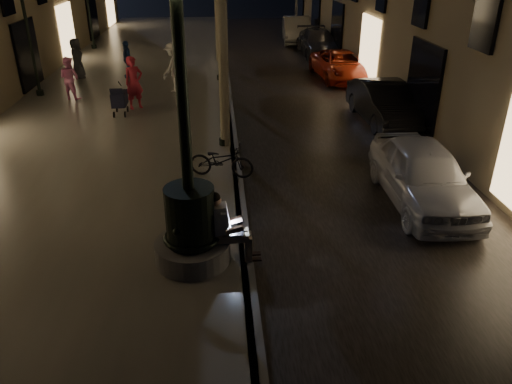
{
  "coord_description": "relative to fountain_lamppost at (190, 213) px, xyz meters",
  "views": [
    {
      "loc": [
        -0.44,
        -5.89,
        5.5
      ],
      "look_at": [
        0.26,
        3.0,
        1.08
      ],
      "focal_mm": 35.0,
      "sensor_mm": 36.0,
      "label": 1
    }
  ],
  "objects": [
    {
      "name": "promenade",
      "position": [
        -3.0,
        13.0,
        -1.11
      ],
      "size": [
        8.0,
        45.0,
        0.2
      ],
      "primitive_type": "cube",
      "color": "#646058",
      "rests_on": "ground"
    },
    {
      "name": "lamp_curb_b",
      "position": [
        0.7,
        14.0,
        2.02
      ],
      "size": [
        0.36,
        0.36,
        4.81
      ],
      "color": "black",
      "rests_on": "promenade"
    },
    {
      "name": "pedestrian_dark",
      "position": [
        -5.54,
        14.86,
        -0.16
      ],
      "size": [
        0.82,
        0.98,
        1.7
      ],
      "primitive_type": "imported",
      "rotation": [
        0.0,
        0.0,
        1.97
      ],
      "color": "#333439",
      "rests_on": "promenade"
    },
    {
      "name": "lamp_left_b",
      "position": [
        -6.4,
        12.0,
        2.02
      ],
      "size": [
        0.36,
        0.36,
        4.81
      ],
      "color": "black",
      "rests_on": "promenade"
    },
    {
      "name": "car_third",
      "position": [
        6.18,
        14.52,
        -0.6
      ],
      "size": [
        2.34,
        4.56,
        1.23
      ],
      "primitive_type": "imported",
      "rotation": [
        0.0,
        0.0,
        0.07
      ],
      "color": "maroon",
      "rests_on": "ground"
    },
    {
      "name": "seated_man_laptop",
      "position": [
        0.61,
        0.0,
        -0.28
      ],
      "size": [
        1.03,
        0.35,
        1.4
      ],
      "color": "gray",
      "rests_on": "promenade"
    },
    {
      "name": "pedestrian_pink",
      "position": [
        -4.99,
        11.38,
        -0.21
      ],
      "size": [
        0.96,
        0.87,
        1.6
      ],
      "primitive_type": "imported",
      "rotation": [
        0.0,
        0.0,
        2.71
      ],
      "color": "pink",
      "rests_on": "promenade"
    },
    {
      "name": "ground",
      "position": [
        1.0,
        13.0,
        -1.21
      ],
      "size": [
        120.0,
        120.0,
        0.0
      ],
      "primitive_type": "plane",
      "color": "black",
      "rests_on": "ground"
    },
    {
      "name": "curb_strip",
      "position": [
        1.0,
        13.0,
        -1.11
      ],
      "size": [
        0.25,
        45.0,
        0.2
      ],
      "primitive_type": "cube",
      "color": "#59595B",
      "rests_on": "ground"
    },
    {
      "name": "pedestrian_white",
      "position": [
        -1.13,
        12.19,
        -0.05
      ],
      "size": [
        1.28,
        1.44,
        1.93
      ],
      "primitive_type": "imported",
      "rotation": [
        0.0,
        0.0,
        4.14
      ],
      "color": "white",
      "rests_on": "promenade"
    },
    {
      "name": "car_rear",
      "position": [
        6.2,
        20.04,
        -0.54
      ],
      "size": [
        1.97,
        4.68,
        1.35
      ],
      "primitive_type": "imported",
      "rotation": [
        0.0,
        0.0,
        0.02
      ],
      "color": "#323238",
      "rests_on": "ground"
    },
    {
      "name": "bicycle",
      "position": [
        0.6,
        3.75,
        -0.58
      ],
      "size": [
        1.75,
        0.99,
        0.87
      ],
      "primitive_type": "imported",
      "rotation": [
        0.0,
        0.0,
        1.31
      ],
      "color": "black",
      "rests_on": "promenade"
    },
    {
      "name": "cobble_lane",
      "position": [
        4.0,
        13.0,
        -1.2
      ],
      "size": [
        6.0,
        45.0,
        0.02
      ],
      "primitive_type": "cube",
      "color": "black",
      "rests_on": "ground"
    },
    {
      "name": "lamp_curb_a",
      "position": [
        0.7,
        6.0,
        2.02
      ],
      "size": [
        0.36,
        0.36,
        4.81
      ],
      "color": "black",
      "rests_on": "promenade"
    },
    {
      "name": "pedestrian_red",
      "position": [
        -2.38,
        9.95,
        -0.09
      ],
      "size": [
        0.81,
        0.74,
        1.85
      ],
      "primitive_type": "imported",
      "rotation": [
        0.0,
        0.0,
        0.58
      ],
      "color": "#BF263A",
      "rests_on": "promenade"
    },
    {
      "name": "stroller",
      "position": [
        -2.81,
        9.19,
        -0.45
      ],
      "size": [
        0.47,
        1.1,
        1.13
      ],
      "rotation": [
        0.0,
        0.0,
        0.01
      ],
      "color": "black",
      "rests_on": "promenade"
    },
    {
      "name": "car_fifth",
      "position": [
        5.62,
        24.17,
        -0.45
      ],
      "size": [
        2.0,
        4.77,
        1.53
      ],
      "primitive_type": "imported",
      "rotation": [
        0.0,
        0.0,
        -0.08
      ],
      "color": "#9F9E9A",
      "rests_on": "ground"
    },
    {
      "name": "car_front",
      "position": [
        5.27,
        2.33,
        -0.49
      ],
      "size": [
        1.77,
        4.26,
        1.44
      ],
      "primitive_type": "imported",
      "rotation": [
        0.0,
        0.0,
        -0.02
      ],
      "color": "#B9BAC1",
      "rests_on": "ground"
    },
    {
      "name": "car_second",
      "position": [
        6.2,
        8.25,
        -0.52
      ],
      "size": [
        1.64,
        4.24,
        1.38
      ],
      "primitive_type": "imported",
      "rotation": [
        0.0,
        0.0,
        0.04
      ],
      "color": "black",
      "rests_on": "ground"
    },
    {
      "name": "fountain_lamppost",
      "position": [
        0.0,
        0.0,
        0.0
      ],
      "size": [
        1.4,
        1.4,
        5.21
      ],
      "color": "#59595B",
      "rests_on": "promenade"
    },
    {
      "name": "pedestrian_blue",
      "position": [
        -3.37,
        14.78,
        -0.22
      ],
      "size": [
        0.58,
        0.99,
        1.59
      ],
      "primitive_type": "imported",
      "rotation": [
        0.0,
        0.0,
        4.93
      ],
      "color": "navy",
      "rests_on": "promenade"
    }
  ]
}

